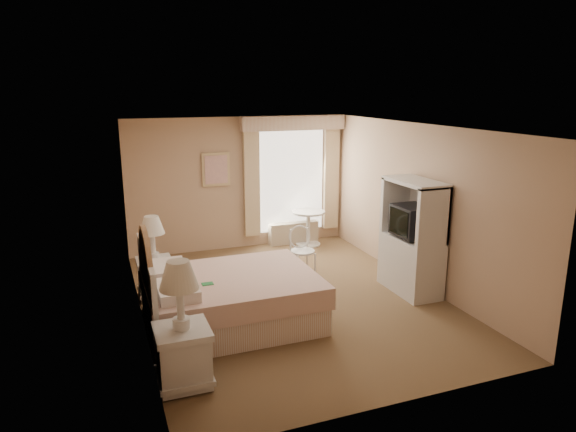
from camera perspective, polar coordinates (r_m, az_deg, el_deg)
name	(u,v)px	position (r m, az deg, el deg)	size (l,w,h in m)	color
room	(291,217)	(7.22, 0.38, -0.10)	(4.21, 5.51, 2.51)	brown
window	(293,176)	(9.99, 0.55, 4.43)	(2.05, 0.22, 2.51)	white
framed_art	(216,169)	(9.59, -8.01, 5.15)	(0.52, 0.04, 0.62)	tan
bed	(223,298)	(6.79, -7.22, -9.04)	(2.18, 1.72, 1.52)	tan
nightstand_near	(182,341)	(5.50, -11.66, -13.40)	(0.56, 0.56, 1.34)	silver
nightstand_far	(155,267)	(7.81, -14.61, -5.54)	(0.50, 0.50, 1.21)	silver
round_table	(308,222)	(10.03, 2.27, -0.72)	(0.65, 0.65, 0.68)	silver
cafe_chair	(301,247)	(8.44, 1.49, -3.44)	(0.41, 0.41, 0.82)	silver
armoire	(412,246)	(7.91, 13.60, -3.27)	(0.52, 1.03, 1.72)	silver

